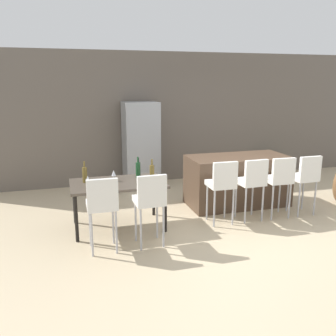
# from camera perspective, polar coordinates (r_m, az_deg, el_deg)

# --- Properties ---
(ground_plane) EXTENTS (10.00, 10.00, 0.00)m
(ground_plane) POSITION_cam_1_polar(r_m,az_deg,el_deg) (6.28, 9.98, -7.79)
(ground_plane) COLOR #C6B28E
(back_wall) EXTENTS (10.00, 0.12, 2.90)m
(back_wall) POSITION_cam_1_polar(r_m,az_deg,el_deg) (8.46, 2.14, 7.97)
(back_wall) COLOR #665B51
(back_wall) RESTS_ON ground_plane
(kitchen_island) EXTENTS (1.84, 0.87, 0.92)m
(kitchen_island) POSITION_cam_1_polar(r_m,az_deg,el_deg) (6.88, 10.83, -1.93)
(kitchen_island) COLOR #4C3828
(kitchen_island) RESTS_ON ground_plane
(bar_chair_left) EXTENTS (0.41, 0.41, 1.05)m
(bar_chair_left) POSITION_cam_1_polar(r_m,az_deg,el_deg) (5.81, 8.51, -2.23)
(bar_chair_left) COLOR white
(bar_chair_left) RESTS_ON ground_plane
(bar_chair_middle) EXTENTS (0.42, 0.42, 1.05)m
(bar_chair_middle) POSITION_cam_1_polar(r_m,az_deg,el_deg) (6.05, 13.10, -1.82)
(bar_chair_middle) COLOR white
(bar_chair_middle) RESTS_ON ground_plane
(bar_chair_right) EXTENTS (0.41, 0.41, 1.05)m
(bar_chair_right) POSITION_cam_1_polar(r_m,az_deg,el_deg) (6.31, 17.13, -1.45)
(bar_chair_right) COLOR white
(bar_chair_right) RESTS_ON ground_plane
(bar_chair_far) EXTENTS (0.41, 0.41, 1.05)m
(bar_chair_far) POSITION_cam_1_polar(r_m,az_deg,el_deg) (6.59, 20.78, -1.11)
(bar_chair_far) COLOR white
(bar_chair_far) RESTS_ON ground_plane
(dining_table) EXTENTS (1.44, 0.86, 0.74)m
(dining_table) POSITION_cam_1_polar(r_m,az_deg,el_deg) (5.67, -7.89, -2.87)
(dining_table) COLOR #4C4238
(dining_table) RESTS_ON ground_plane
(dining_chair_near) EXTENTS (0.40, 0.40, 1.05)m
(dining_chair_near) POSITION_cam_1_polar(r_m,az_deg,el_deg) (4.87, -10.31, -5.40)
(dining_chair_near) COLOR white
(dining_chair_near) RESTS_ON ground_plane
(dining_chair_far) EXTENTS (0.41, 0.41, 1.05)m
(dining_chair_far) POSITION_cam_1_polar(r_m,az_deg,el_deg) (4.97, -2.82, -4.80)
(dining_chair_far) COLOR white
(dining_chair_far) RESTS_ON ground_plane
(wine_bottle_end) EXTENTS (0.06, 0.06, 0.30)m
(wine_bottle_end) POSITION_cam_1_polar(r_m,az_deg,el_deg) (5.96, -4.65, -0.14)
(wine_bottle_end) COLOR black
(wine_bottle_end) RESTS_ON dining_table
(wine_bottle_inner) EXTENTS (0.07, 0.07, 0.34)m
(wine_bottle_inner) POSITION_cam_1_polar(r_m,az_deg,el_deg) (5.85, -4.73, -0.27)
(wine_bottle_inner) COLOR #194723
(wine_bottle_inner) RESTS_ON dining_table
(wine_bottle_left) EXTENTS (0.07, 0.07, 0.33)m
(wine_bottle_left) POSITION_cam_1_polar(r_m,az_deg,el_deg) (5.70, -12.95, -1.01)
(wine_bottle_left) COLOR brown
(wine_bottle_left) RESTS_ON dining_table
(wine_bottle_right) EXTENTS (0.07, 0.07, 0.35)m
(wine_bottle_right) POSITION_cam_1_polar(r_m,az_deg,el_deg) (5.64, -2.53, -0.73)
(wine_bottle_right) COLOR brown
(wine_bottle_right) RESTS_ON dining_table
(wine_glass_middle) EXTENTS (0.07, 0.07, 0.17)m
(wine_glass_middle) POSITION_cam_1_polar(r_m,az_deg,el_deg) (5.70, -8.54, -0.82)
(wine_glass_middle) COLOR silver
(wine_glass_middle) RESTS_ON dining_table
(wine_glass_far) EXTENTS (0.07, 0.07, 0.17)m
(wine_glass_far) POSITION_cam_1_polar(r_m,az_deg,el_deg) (5.43, -12.49, -1.70)
(wine_glass_far) COLOR silver
(wine_glass_far) RESTS_ON dining_table
(refrigerator) EXTENTS (0.72, 0.68, 1.84)m
(refrigerator) POSITION_cam_1_polar(r_m,az_deg,el_deg) (7.83, -4.29, 3.59)
(refrigerator) COLOR #939699
(refrigerator) RESTS_ON ground_plane
(potted_plant) EXTENTS (0.40, 0.40, 0.60)m
(potted_plant) POSITION_cam_1_polar(r_m,az_deg,el_deg) (9.17, 16.26, 0.90)
(potted_plant) COLOR #996B4C
(potted_plant) RESTS_ON ground_plane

